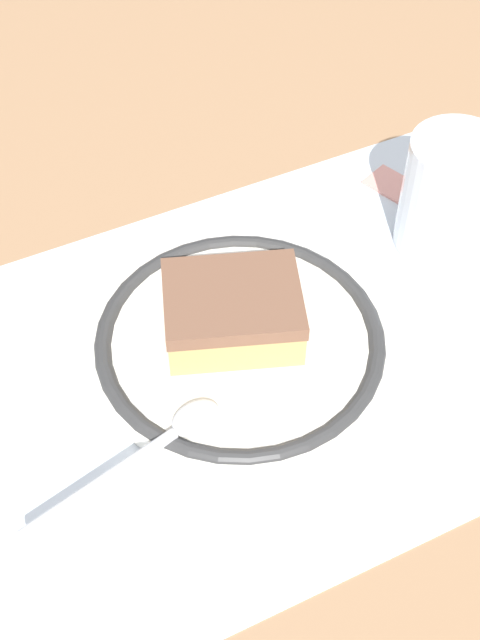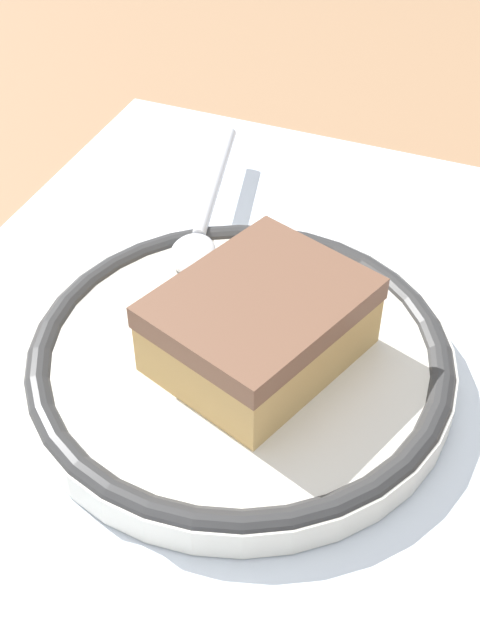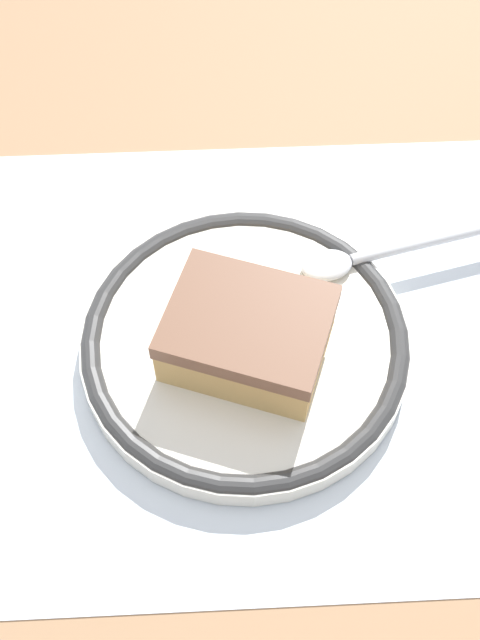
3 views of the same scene
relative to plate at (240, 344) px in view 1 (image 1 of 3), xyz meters
The scene contains 7 objects.
ground_plane 0.02m from the plate, 143.34° to the left, with size 2.40×2.40×0.00m, color #9E7551.
placemat 0.02m from the plate, 143.34° to the left, with size 0.50×0.34×0.00m, color silver.
plate is the anchor object (origin of this frame).
cake_slice 0.03m from the plate, 84.20° to the right, with size 0.11×0.10×0.04m.
spoon 0.11m from the plate, 32.99° to the left, with size 0.15×0.05×0.01m.
cup 0.20m from the plate, behind, with size 0.07×0.07×0.09m.
sugar_packet 0.22m from the plate, 152.69° to the right, with size 0.05×0.03×0.01m, color #E5998C.
Camera 1 is at (0.18, 0.33, 0.49)m, focal length 49.50 mm.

